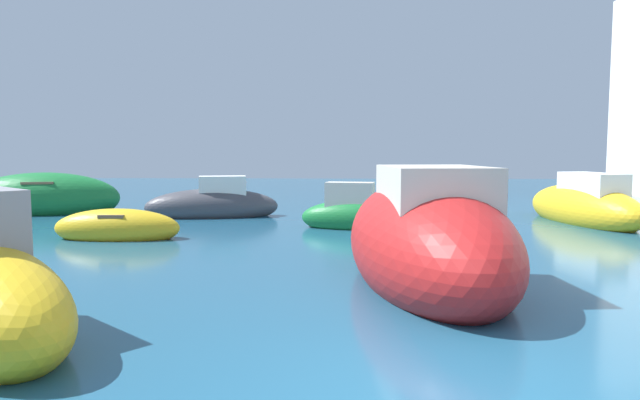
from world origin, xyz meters
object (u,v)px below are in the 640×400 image
(moored_boat_8, at_px, (117,228))
(moored_boat_7, at_px, (358,215))
(moored_boat_2, at_px, (584,207))
(moored_boat_4, at_px, (427,241))
(moored_boat_0, at_px, (213,205))
(moored_boat_3, at_px, (44,199))

(moored_boat_8, bearing_deg, moored_boat_7, -161.71)
(moored_boat_2, bearing_deg, moored_boat_4, 134.13)
(moored_boat_4, relative_size, moored_boat_8, 1.97)
(moored_boat_2, bearing_deg, moored_boat_7, 93.44)
(moored_boat_0, xyz_separation_m, moored_boat_7, (4.78, -2.58, -0.03))
(moored_boat_4, xyz_separation_m, moored_boat_8, (-7.10, 4.32, -0.41))
(moored_boat_2, distance_m, moored_boat_3, 18.11)
(moored_boat_3, relative_size, moored_boat_4, 0.88)
(moored_boat_4, bearing_deg, moored_boat_2, -42.23)
(moored_boat_0, xyz_separation_m, moored_boat_2, (11.78, -1.01, 0.09))
(moored_boat_0, distance_m, moored_boat_2, 11.82)
(moored_boat_4, bearing_deg, moored_boat_3, 44.88)
(moored_boat_2, distance_m, moored_boat_4, 10.07)
(moored_boat_2, distance_m, moored_boat_8, 13.65)
(moored_boat_2, bearing_deg, moored_boat_8, 96.81)
(moored_boat_2, bearing_deg, moored_boat_3, 74.97)
(moored_boat_7, distance_m, moored_boat_8, 6.50)
(moored_boat_0, xyz_separation_m, moored_boat_4, (5.76, -9.09, 0.28))
(moored_boat_4, xyz_separation_m, moored_boat_7, (-0.98, 6.51, -0.30))
(moored_boat_7, xyz_separation_m, moored_boat_8, (-6.12, -2.19, -0.10))
(moored_boat_3, distance_m, moored_boat_8, 7.45)
(moored_boat_8, bearing_deg, moored_boat_2, -165.43)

